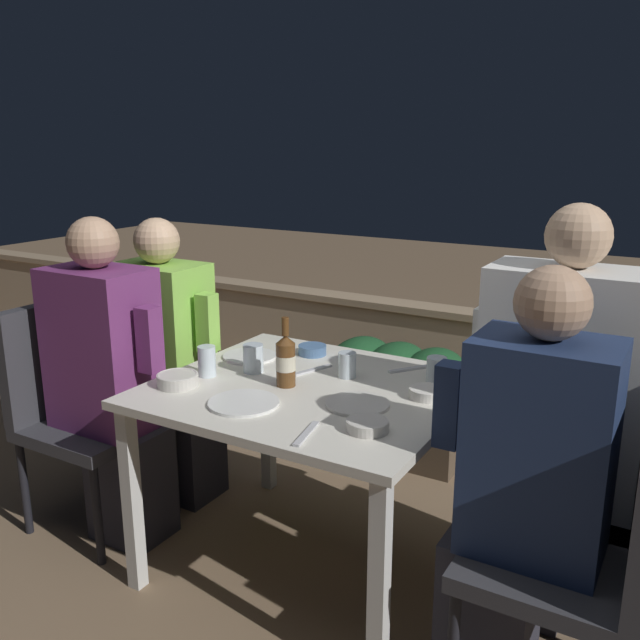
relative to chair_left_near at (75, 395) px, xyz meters
The scene contains 27 objects.
ground_plane 1.14m from the chair_left_near, 10.22° to the left, with size 16.00×16.00×0.00m, color #7A6047.
parapet_wall 2.14m from the chair_left_near, 62.33° to the left, with size 9.00×0.18×0.60m.
dining_table 1.01m from the chair_left_near, 10.22° to the left, with size 1.03×0.92×0.71m.
planter_hedge 1.50m from the chair_left_near, 54.41° to the left, with size 0.71×0.47×0.57m.
chair_left_near is the anchor object (origin of this frame).
person_purple_stripe 0.23m from the chair_left_near, ahead, with size 0.48×0.26×1.26m.
chair_left_far 0.36m from the chair_left_near, 94.63° to the left, with size 0.48×0.47×0.91m.
person_green_blouse 0.41m from the chair_left_near, 63.24° to the left, with size 0.48×0.26×1.22m.
chair_right_near 1.98m from the chair_left_near, ahead, with size 0.48×0.47×0.91m.
person_navy_jumper 1.77m from the chair_left_near, ahead, with size 0.47×0.26×1.23m.
chair_right_far 2.00m from the chair_left_near, 10.13° to the left, with size 0.48×0.47×0.91m.
person_white_polo 1.80m from the chair_left_near, 11.28° to the left, with size 0.52×0.26×1.36m.
beer_bottle 0.96m from the chair_left_near, ahead, with size 0.07×0.07×0.24m.
plate_0 0.91m from the chair_left_near, ahead, with size 0.23×0.23×0.01m.
plate_1 1.23m from the chair_left_near, ahead, with size 0.21×0.21×0.01m.
plate_2 0.73m from the chair_left_near, 28.12° to the left, with size 0.21×0.21×0.01m.
bowl_0 1.42m from the chair_left_near, 11.43° to the left, with size 0.12×0.12×0.03m.
bowl_1 0.97m from the chair_left_near, 30.84° to the left, with size 0.11×0.11×0.04m.
bowl_2 0.63m from the chair_left_near, ahead, with size 0.14×0.14×0.04m.
bowl_3 1.34m from the chair_left_near, ahead, with size 0.13×0.13×0.03m.
glass_cup_0 1.44m from the chair_left_near, 17.74° to the left, with size 0.07×0.07×0.09m.
glass_cup_1 1.13m from the chair_left_near, 17.08° to the left, with size 0.06×0.06×0.09m.
glass_cup_2 0.66m from the chair_left_near, ahead, with size 0.06×0.06×0.11m.
glass_cup_3 0.79m from the chair_left_near, 15.40° to the left, with size 0.07×0.07×0.10m.
fork_0 0.99m from the chair_left_near, 19.07° to the left, with size 0.08×0.17×0.01m.
fork_1 1.33m from the chair_left_near, 22.50° to the left, with size 0.12×0.15×0.01m.
fork_2 1.21m from the chair_left_near, ahead, with size 0.05×0.17×0.01m.
Camera 1 is at (1.13, -1.88, 1.53)m, focal length 38.00 mm.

